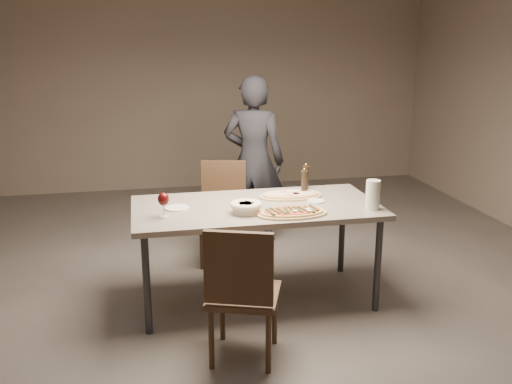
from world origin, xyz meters
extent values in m
plane|color=#5B544F|center=(0.00, 0.00, 0.00)|extent=(7.00, 7.00, 0.00)
plane|color=gray|center=(0.00, 3.50, 1.40)|extent=(6.00, 0.00, 6.00)
cube|color=gray|center=(0.00, 0.00, 0.73)|extent=(1.80, 0.90, 0.04)
cylinder|color=#333335|center=(-0.82, -0.37, 0.35)|extent=(0.05, 0.05, 0.71)
cylinder|color=#333335|center=(0.82, -0.37, 0.35)|extent=(0.05, 0.05, 0.71)
cylinder|color=#333335|center=(-0.82, 0.37, 0.35)|extent=(0.05, 0.05, 0.71)
cylinder|color=#333335|center=(0.82, 0.37, 0.35)|extent=(0.05, 0.05, 0.71)
ellipsoid|color=white|center=(0.31, -0.28, 0.79)|extent=(0.04, 0.04, 0.01)
ellipsoid|color=white|center=(0.21, -0.31, 0.79)|extent=(0.04, 0.04, 0.01)
ellipsoid|color=white|center=(0.31, -0.33, 0.79)|extent=(0.04, 0.04, 0.01)
cube|color=#1F3516|center=(0.04, -0.30, 0.79)|extent=(0.04, 0.14, 0.01)
cube|color=#1F3516|center=(0.08, -0.28, 0.79)|extent=(0.05, 0.14, 0.01)
cube|color=#1F3516|center=(0.12, -0.29, 0.79)|extent=(0.05, 0.14, 0.01)
cube|color=#1F3516|center=(0.16, -0.29, 0.79)|extent=(0.03, 0.14, 0.01)
cube|color=#1F3516|center=(0.20, -0.27, 0.79)|extent=(0.03, 0.14, 0.01)
cube|color=#1F3516|center=(0.24, -0.28, 0.79)|extent=(0.04, 0.14, 0.01)
cube|color=#1F3516|center=(0.28, -0.29, 0.79)|extent=(0.06, 0.14, 0.01)
cube|color=#1F3516|center=(0.32, -0.30, 0.79)|extent=(0.04, 0.14, 0.01)
cube|color=#1F3516|center=(0.36, -0.26, 0.79)|extent=(0.03, 0.14, 0.01)
cylinder|color=#D07E87|center=(0.34, 0.13, 0.79)|extent=(0.06, 0.06, 0.00)
cylinder|color=#D07E87|center=(0.26, 0.20, 0.79)|extent=(0.06, 0.06, 0.00)
cylinder|color=#D07E87|center=(0.45, 0.20, 0.79)|extent=(0.06, 0.06, 0.00)
cylinder|color=#D07E87|center=(0.28, 0.09, 0.79)|extent=(0.06, 0.06, 0.00)
cylinder|color=#D07E87|center=(0.34, 0.13, 0.79)|extent=(0.06, 0.06, 0.00)
cylinder|color=beige|center=(-0.11, -0.18, 0.79)|extent=(0.19, 0.19, 0.07)
torus|color=beige|center=(-0.11, -0.18, 0.81)|extent=(0.23, 0.23, 0.03)
cube|color=#A57C43|center=(-0.08, -0.18, 0.80)|extent=(0.07, 0.07, 0.04)
cube|color=#A57C43|center=(-0.10, -0.15, 0.80)|extent=(0.07, 0.08, 0.04)
cube|color=#A57C43|center=(-0.13, -0.16, 0.80)|extent=(0.07, 0.07, 0.04)
cube|color=#A57C43|center=(-0.13, -0.19, 0.80)|extent=(0.07, 0.06, 0.04)
cube|color=#A57C43|center=(-0.10, -0.20, 0.80)|extent=(0.05, 0.06, 0.04)
cylinder|color=white|center=(0.45, -0.02, 0.76)|extent=(0.13, 0.13, 0.01)
cylinder|color=gold|center=(0.45, -0.02, 0.76)|extent=(0.09, 0.09, 0.00)
cylinder|color=black|center=(0.43, 0.20, 0.84)|extent=(0.05, 0.05, 0.17)
cylinder|color=black|center=(0.43, 0.20, 0.93)|extent=(0.05, 0.05, 0.02)
sphere|color=gold|center=(0.43, 0.20, 0.95)|extent=(0.02, 0.02, 0.02)
cylinder|color=black|center=(0.49, 0.38, 0.83)|extent=(0.05, 0.05, 0.17)
cylinder|color=black|center=(0.49, 0.38, 0.93)|extent=(0.05, 0.05, 0.02)
sphere|color=gold|center=(0.49, 0.38, 0.95)|extent=(0.02, 0.02, 0.02)
cylinder|color=silver|center=(0.80, -0.27, 0.86)|extent=(0.10, 0.10, 0.21)
cylinder|color=silver|center=(-0.68, -0.15, 0.75)|extent=(0.07, 0.07, 0.01)
cylinder|color=silver|center=(-0.68, -0.15, 0.80)|extent=(0.01, 0.01, 0.08)
ellipsoid|color=#3F0909|center=(-0.68, -0.15, 0.88)|extent=(0.08, 0.08, 0.09)
cylinder|color=white|center=(-0.58, 0.03, 0.76)|extent=(0.17, 0.17, 0.01)
cube|color=#3F2A1A|center=(-0.24, -0.77, 0.41)|extent=(0.54, 0.54, 0.04)
cylinder|color=#3F2A1A|center=(-0.46, -0.88, 0.20)|extent=(0.03, 0.03, 0.39)
cylinder|color=#3F2A1A|center=(-0.13, -1.00, 0.20)|extent=(0.03, 0.03, 0.39)
cylinder|color=#3F2A1A|center=(-0.34, -0.55, 0.20)|extent=(0.03, 0.03, 0.39)
cylinder|color=#3F2A1A|center=(-0.02, -0.67, 0.20)|extent=(0.03, 0.03, 0.39)
cube|color=#3F2A1A|center=(-0.30, -0.96, 0.67)|extent=(0.39, 0.17, 0.44)
cube|color=#3F2A1A|center=(-0.13, 0.79, 0.41)|extent=(0.50, 0.50, 0.04)
cylinder|color=#3F2A1A|center=(0.07, 0.91, 0.19)|extent=(0.03, 0.03, 0.39)
cylinder|color=#3F2A1A|center=(-0.26, 0.99, 0.19)|extent=(0.03, 0.03, 0.39)
cylinder|color=#3F2A1A|center=(0.00, 0.58, 0.19)|extent=(0.03, 0.03, 0.39)
cylinder|color=#3F2A1A|center=(-0.34, 0.66, 0.19)|extent=(0.03, 0.03, 0.39)
cube|color=#3F2A1A|center=(-0.09, 0.97, 0.66)|extent=(0.40, 0.12, 0.44)
imported|color=black|center=(0.25, 1.28, 0.81)|extent=(0.69, 0.59, 1.61)
camera|label=1|loc=(-0.83, -3.93, 1.95)|focal=40.00mm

